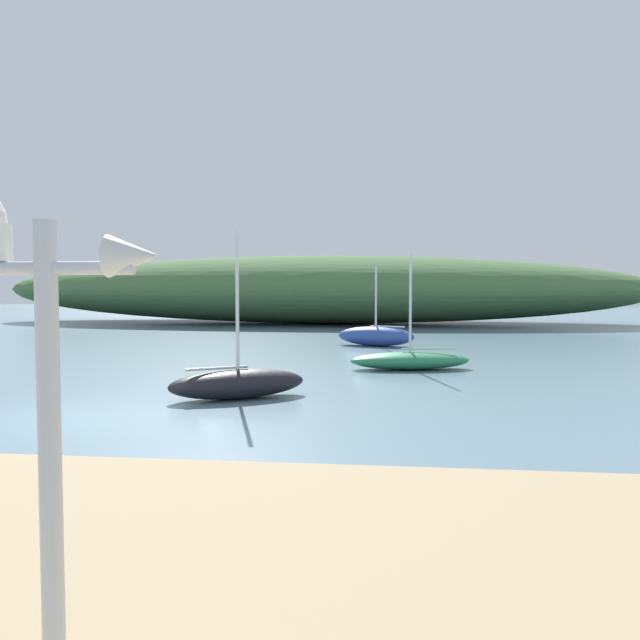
% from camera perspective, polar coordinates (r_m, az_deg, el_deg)
% --- Properties ---
extents(ground_plane, '(120.00, 120.00, 0.00)m').
position_cam_1_polar(ground_plane, '(14.40, -19.52, -7.59)').
color(ground_plane, slate).
extents(distant_hill, '(40.79, 10.45, 4.20)m').
position_cam_1_polar(distant_hill, '(43.42, 0.11, 2.54)').
color(distant_hill, '#476B3D').
rests_on(distant_hill, ground).
extents(sailboat_inner_mooring, '(3.27, 2.62, 3.80)m').
position_cam_1_polar(sailboat_inner_mooring, '(15.84, -6.77, -5.17)').
color(sailboat_inner_mooring, black).
rests_on(sailboat_inner_mooring, ground).
extents(sailboat_far_right, '(3.41, 1.97, 3.23)m').
position_cam_1_polar(sailboat_far_right, '(28.26, 4.60, -1.32)').
color(sailboat_far_right, '#2D4C9E').
rests_on(sailboat_far_right, ground).
extents(sailboat_far_left, '(3.78, 1.95, 3.45)m').
position_cam_1_polar(sailboat_far_left, '(21.00, 7.40, -3.29)').
color(sailboat_far_left, '#287A4C').
rests_on(sailboat_far_left, ground).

